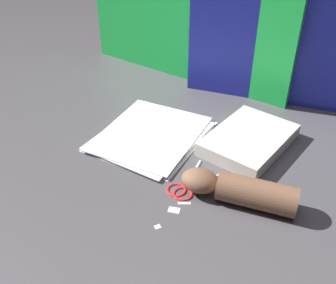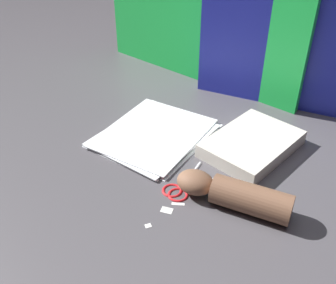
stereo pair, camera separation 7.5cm
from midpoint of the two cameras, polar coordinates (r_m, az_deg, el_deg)
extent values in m
plane|color=#4C494F|center=(1.10, 1.49, -2.30)|extent=(6.00, 6.00, 0.00)
cube|color=green|center=(1.45, 5.86, 18.02)|extent=(0.83, 0.08, 0.49)
cube|color=#2833D1|center=(1.31, 20.52, 14.52)|extent=(0.64, 0.15, 0.51)
cube|color=white|center=(1.18, -0.36, 0.86)|extent=(0.28, 0.33, 0.00)
cube|color=white|center=(1.18, 0.35, 1.01)|extent=(0.29, 0.34, 0.00)
cube|color=white|center=(1.18, -0.28, 1.03)|extent=(0.27, 0.33, 0.00)
cube|color=white|center=(1.18, -0.25, 1.32)|extent=(0.30, 0.35, 0.00)
cube|color=silver|center=(1.15, 13.92, -0.32)|extent=(0.22, 0.29, 0.04)
sphere|color=silver|center=(1.00, 4.37, -6.52)|extent=(0.01, 0.01, 0.01)
cylinder|color=silver|center=(1.04, 5.60, -4.64)|extent=(0.03, 0.11, 0.01)
torus|color=red|center=(0.98, 3.68, -7.56)|extent=(0.06, 0.06, 0.01)
cylinder|color=silver|center=(1.02, 7.27, -5.69)|extent=(0.07, 0.10, 0.01)
torus|color=red|center=(0.99, 2.79, -6.96)|extent=(0.07, 0.07, 0.01)
cylinder|color=brown|center=(0.94, 14.25, -8.10)|extent=(0.20, 0.11, 0.07)
ellipsoid|color=brown|center=(0.97, 6.23, -5.88)|extent=(0.11, 0.09, 0.05)
cube|color=white|center=(0.91, -0.47, -12.12)|extent=(0.02, 0.02, 0.00)
cube|color=white|center=(0.94, 2.15, -9.92)|extent=(0.03, 0.03, 0.00)
cube|color=white|center=(0.96, 3.75, -9.02)|extent=(0.03, 0.02, 0.00)
camera|label=1|loc=(0.04, -87.96, 1.43)|focal=42.00mm
camera|label=2|loc=(0.04, 92.04, -1.43)|focal=42.00mm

